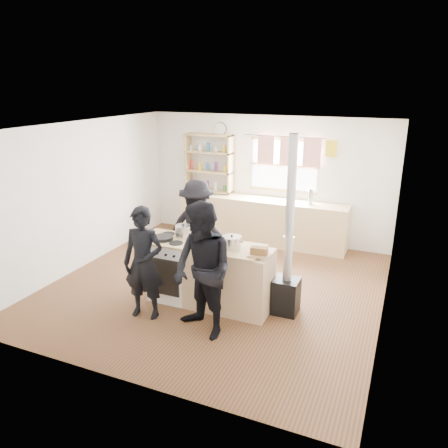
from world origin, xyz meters
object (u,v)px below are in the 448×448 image
Objects in this scene: bread_board at (259,252)px; flue_heater at (287,270)px; roast_tray at (210,241)px; stockpot_stove at (183,231)px; person_far at (197,228)px; stockpot_counter at (232,242)px; person_near_left at (144,263)px; cooking_island at (209,274)px; person_near_right at (203,271)px; thermos at (310,197)px; skillet_greens at (163,238)px.

flue_heater is at bearing 46.45° from bread_board.
roast_tray is at bearing 169.12° from bread_board.
flue_heater reaches higher than roast_tray.
stockpot_stove is 0.15× the size of person_far.
stockpot_counter is at bearing 165.56° from bread_board.
person_far reaches higher than person_near_left.
bread_board is 1.56m from person_near_left.
stockpot_stove reaches higher than bread_board.
cooking_island is 0.74m from stockpot_stove.
person_near_left is at bearing -134.74° from roast_tray.
bread_board is 0.17× the size of person_near_right.
cooking_island is 1.26× the size of person_near_left.
roast_tray is 0.20× the size of person_far.
bread_board is at bearing -14.44° from stockpot_counter.
flue_heater is at bearing -83.95° from thermos.
cooking_island is at bearing 6.98° from skillet_greens.
skillet_greens is 1.02m from person_far.
stockpot_stove is 0.82× the size of bread_board.
roast_tray is (0.69, 0.11, 0.01)m from skillet_greens.
bread_board is at bearing -10.88° from roast_tray.
skillet_greens is 1.17m from person_near_right.
person_near_right reaches higher than roast_tray.
cooking_island is 7.61× the size of stockpot_counter.
person_far is (-0.65, 0.92, 0.34)m from cooking_island.
person_near_right reaches higher than person_near_left.
person_near_left is (-1.46, -0.52, -0.20)m from bread_board.
roast_tray is 0.50m from stockpot_stove.
stockpot_stove is 0.16× the size of person_near_left.
person_near_left reaches higher than cooking_island.
person_near_right is (-0.56, -3.52, -0.16)m from thermos.
thermos is 2.90m from bread_board.
roast_tray is 0.13× the size of flue_heater.
person_near_right reaches higher than skillet_greens.
thermos is at bearing 89.35° from bread_board.
thermos reaches higher than bread_board.
thermos reaches higher than skillet_greens.
flue_heater is at bearing 15.89° from stockpot_counter.
person_near_left reaches higher than thermos.
thermos is 3.74m from person_near_left.
stockpot_stove and stockpot_counter have the same top height.
skillet_greens is 0.70m from roast_tray.
roast_tray is 0.36m from stockpot_counter.
flue_heater is 1.96m from person_near_left.
person_far is (-0.92, 1.67, -0.07)m from person_near_right.
person_near_right is (-0.09, -0.73, -0.14)m from stockpot_counter.
person_far is at bearing 125.29° from cooking_island.
stockpot_counter is 0.17× the size of person_near_left.
cooking_island is 0.79× the size of flue_heater.
person_near_right is at bearing 114.89° from person_far.
cooking_island is 0.86m from skillet_greens.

